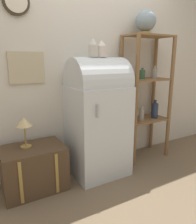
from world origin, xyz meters
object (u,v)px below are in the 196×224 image
Objects in this scene: suitcase_trunk at (34,168)px; vase_center at (102,49)px; refrigerator at (98,116)px; vase_left at (93,48)px; globe at (146,21)px; desk_lamp at (24,124)px.

vase_center reaches higher than suitcase_trunk.
vase_left is at bearing -171.87° from refrigerator.
refrigerator is 4.55× the size of globe.
refrigerator is 0.82m from desk_lamp.
vase_left is 0.10m from vase_center.
desk_lamp is at bearing 176.19° from refrigerator.
refrigerator is 2.17× the size of suitcase_trunk.
refrigerator is 0.75m from vase_left.
vase_left is 0.61× the size of desk_lamp.
suitcase_trunk is at bearing -176.83° from globe.
refrigerator is at bearing -1.55° from suitcase_trunk.
vase_center is (0.80, -0.03, 1.22)m from suitcase_trunk.
refrigerator is at bearing -172.05° from globe.
desk_lamp is at bearing 175.24° from vase_left.
suitcase_trunk is 1.41m from vase_left.
globe reaches higher than vase_left.
vase_center is (-0.71, -0.12, -0.35)m from globe.
vase_left reaches higher than desk_lamp.
globe is (1.51, 0.08, 1.57)m from suitcase_trunk.
vase_center reaches higher than refrigerator.
globe is at bearing 7.96° from vase_left.
desk_lamp is at bearing 175.55° from vase_center.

